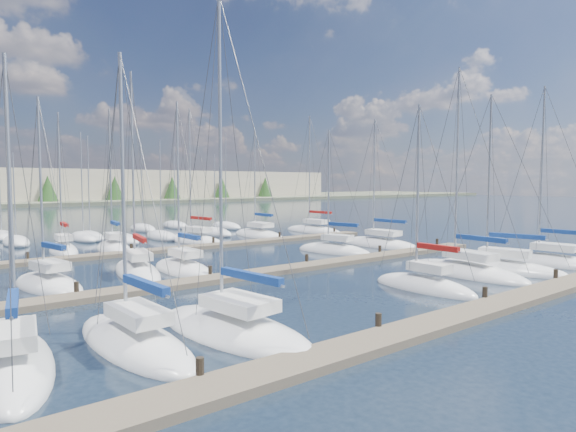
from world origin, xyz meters
TOP-DOWN VIEW (x-y plane):
  - ground at (0.00, 60.00)m, footprint 400.00×400.00m
  - dock_near at (0.00, 2.01)m, footprint 44.00×1.93m
  - dock_mid at (0.00, 16.01)m, footprint 44.00×1.93m
  - dock_far at (0.00, 30.01)m, footprint 44.00×1.93m
  - sailboat_q at (12.18, 35.16)m, footprint 3.45×8.94m
  - sailboat_l at (10.14, 20.50)m, footprint 4.04×7.72m
  - sailboat_m at (16.55, 20.93)m, footprint 3.18×9.45m
  - sailboat_j at (-4.25, 20.23)m, footprint 2.59×7.25m
  - sailboat_i at (-7.03, 21.42)m, footprint 3.92×9.02m
  - sailboat_n at (-8.47, 35.28)m, footprint 2.68×7.22m
  - sailboat_e at (10.10, 7.86)m, footprint 3.54×9.37m
  - sailboat_r at (20.14, 34.75)m, footprint 3.23×9.43m
  - sailboat_a at (-16.24, 7.35)m, footprint 3.43×7.76m
  - sailboat_c at (-8.66, 6.47)m, footprint 4.38×9.02m
  - sailboat_g at (18.64, 6.23)m, footprint 3.72×8.65m
  - sailboat_f at (13.00, 7.11)m, footprint 4.61×9.36m
  - sailboat_d at (4.18, 6.70)m, footprint 2.17×6.70m
  - sailboat_p at (3.96, 34.69)m, footprint 4.06×8.85m
  - sailboat_h at (-12.67, 20.41)m, footprint 3.86×7.23m
  - sailboat_o at (-4.55, 33.88)m, footprint 3.38×7.36m
  - sailboat_b at (-12.36, 7.45)m, footprint 3.05×8.51m
  - distant_boats at (-4.34, 43.76)m, footprint 36.93×20.75m

SIDE VIEW (x-z plane):
  - ground at x=0.00m, z-range 0.00..0.00m
  - dock_near at x=0.00m, z-range -0.40..0.70m
  - dock_mid at x=0.00m, z-range -0.40..0.70m
  - dock_far at x=0.00m, z-range -0.40..0.70m
  - sailboat_q at x=12.18m, z-range -6.19..6.53m
  - sailboat_b at x=-12.36m, z-range -5.65..6.00m
  - sailboat_m at x=16.55m, z-range -6.29..6.63m
  - sailboat_c at x=-8.66m, z-range -6.98..7.33m
  - sailboat_f at x=13.00m, z-range -6.26..6.62m
  - sailboat_l at x=10.14m, z-range -5.52..5.88m
  - sailboat_h at x=-12.67m, z-range -5.71..6.07m
  - sailboat_e at x=10.10m, z-range -7.05..7.41m
  - sailboat_a at x=-16.24m, z-range -5.31..5.67m
  - sailboat_g at x=18.64m, z-range -6.82..7.18m
  - sailboat_p at x=3.96m, z-range -7.00..7.37m
  - sailboat_j at x=-4.25m, z-range -5.99..6.36m
  - sailboat_r at x=20.14m, z-range -7.33..7.70m
  - sailboat_d at x=4.18m, z-range -5.45..5.83m
  - sailboat_i at x=-7.03m, z-range -6.92..7.30m
  - sailboat_o at x=-4.55m, z-range -6.54..6.93m
  - sailboat_n at x=-8.47m, z-range -6.29..6.69m
  - distant_boats at x=-4.34m, z-range -6.36..6.94m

